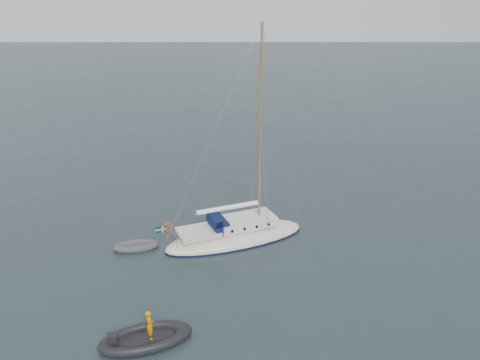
{
  "coord_description": "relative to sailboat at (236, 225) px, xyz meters",
  "views": [
    {
      "loc": [
        -0.94,
        -25.87,
        13.37
      ],
      "look_at": [
        -0.81,
        0.0,
        3.54
      ],
      "focal_mm": 35.0,
      "sensor_mm": 36.0,
      "label": 1
    }
  ],
  "objects": [
    {
      "name": "rib",
      "position": [
        -3.74,
        -9.05,
        -0.75
      ],
      "size": [
        3.95,
        1.79,
        1.54
      ],
      "rotation": [
        0.0,
        0.0,
        0.33
      ],
      "color": "black",
      "rests_on": "ground"
    },
    {
      "name": "sailboat",
      "position": [
        0.0,
        0.0,
        0.0
      ],
      "size": [
        9.15,
        2.74,
        13.03
      ],
      "rotation": [
        0.0,
        0.0,
        0.39
      ],
      "color": "white",
      "rests_on": "ground"
    },
    {
      "name": "ground",
      "position": [
        1.08,
        0.87,
        -0.99
      ],
      "size": [
        300.0,
        300.0,
        0.0
      ],
      "primitive_type": "plane",
      "color": "black",
      "rests_on": "ground"
    },
    {
      "name": "dinghy",
      "position": [
        -5.77,
        -1.02,
        -0.82
      ],
      "size": [
        2.61,
        1.18,
        0.37
      ],
      "rotation": [
        0.0,
        0.0,
        0.21
      ],
      "color": "#4E4E52",
      "rests_on": "ground"
    }
  ]
}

